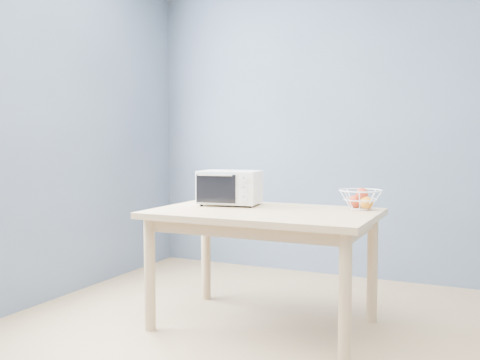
% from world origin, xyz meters
% --- Properties ---
extents(room, '(4.01, 4.51, 2.61)m').
position_xyz_m(room, '(0.00, 0.00, 1.30)').
color(room, '#A37E5B').
rests_on(room, ground).
extents(dining_table, '(1.40, 0.90, 0.75)m').
position_xyz_m(dining_table, '(-0.34, 0.74, 0.65)').
color(dining_table, tan).
rests_on(dining_table, ground).
extents(toaster_oven, '(0.44, 0.35, 0.24)m').
position_xyz_m(toaster_oven, '(-0.68, 0.90, 0.88)').
color(toaster_oven, silver).
rests_on(toaster_oven, dining_table).
extents(fruit_basket, '(0.32, 0.32, 0.14)m').
position_xyz_m(fruit_basket, '(0.21, 1.05, 0.82)').
color(fruit_basket, white).
rests_on(fruit_basket, dining_table).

